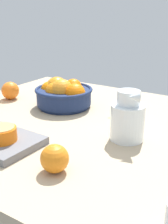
{
  "coord_description": "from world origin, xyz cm",
  "views": [
    {
      "loc": [
        43.53,
        -75.04,
        36.04
      ],
      "look_at": [
        -3.9,
        -1.32,
        4.38
      ],
      "focal_mm": 46.65,
      "sensor_mm": 36.0,
      "label": 1
    }
  ],
  "objects": [
    {
      "name": "juice_pitcher",
      "position": [
        12.37,
        -3.81,
        5.46
      ],
      "size": [
        10.87,
        12.06,
        15.34
      ],
      "color": "white",
      "rests_on": "ground_plane"
    },
    {
      "name": "ground_plane",
      "position": [
        0.0,
        0.0,
        -1.5
      ],
      "size": [
        116.89,
        91.56,
        3.0
      ],
      "primitive_type": "cube",
      "color": "tan"
    },
    {
      "name": "loose_orange_0",
      "position": [
        5.93,
        -29.05,
        3.35
      ],
      "size": [
        6.71,
        6.71,
        6.71
      ],
      "primitive_type": "sphere",
      "color": "orange",
      "rests_on": "ground_plane"
    },
    {
      "name": "orange_half_0",
      "position": [
        -13.56,
        -27.03,
        4.05
      ],
      "size": [
        7.97,
        7.97,
        4.0
      ],
      "color": "orange",
      "rests_on": "cutting_board"
    },
    {
      "name": "loose_orange_2",
      "position": [
        -44.71,
        5.87,
        3.62
      ],
      "size": [
        7.25,
        7.25,
        7.25
      ],
      "primitive_type": "sphere",
      "color": "orange",
      "rests_on": "ground_plane"
    },
    {
      "name": "herb_sprig_0",
      "position": [
        2.47,
        10.75,
        0.25
      ],
      "size": [
        5.79,
        6.2,
        0.86
      ],
      "color": "#4A9244",
      "rests_on": "ground_plane"
    },
    {
      "name": "fruit_bowl",
      "position": [
        -20.41,
        9.7,
        5.16
      ],
      "size": [
        21.81,
        21.81,
        11.32
      ],
      "color": "navy",
      "rests_on": "ground_plane"
    }
  ]
}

